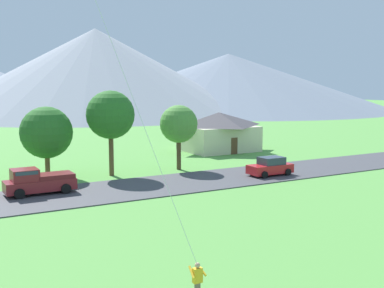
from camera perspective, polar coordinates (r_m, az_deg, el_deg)
name	(u,v)px	position (r m, az deg, el deg)	size (l,w,h in m)	color
road_strip	(106,191)	(38.36, -10.17, -5.56)	(160.00, 7.75, 0.08)	#424247
mountain_east_ridge	(228,82)	(162.47, 4.32, 7.39)	(107.23, 107.23, 18.44)	slate
mountain_far_east_ridge	(96,71)	(140.20, -11.33, 8.44)	(90.24, 90.24, 23.93)	#8E939E
house_leftmost	(219,131)	(60.61, 3.19, 1.56)	(9.24, 7.47, 4.88)	beige
tree_left_of_center	(179,124)	(46.97, -1.59, 2.35)	(3.70, 3.70, 6.37)	#4C3823
tree_center	(110,115)	(44.39, -9.65, 3.41)	(4.42, 4.42, 7.83)	brown
tree_near_right	(46,133)	(44.84, -16.90, 1.30)	(4.66, 4.66, 6.42)	brown
parked_car_red_mid_west	(270,167)	(44.63, 9.28, -2.67)	(4.20, 2.08, 1.68)	red
pickup_truck_maroon_west_side	(38,181)	(38.43, -17.81, -4.21)	(5.21, 2.34, 1.99)	maroon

